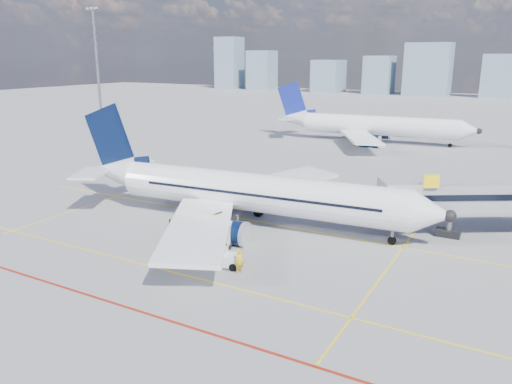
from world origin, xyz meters
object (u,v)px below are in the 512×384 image
Objects in this scene: second_aircraft at (370,126)px; ramp_worker at (240,261)px; main_aircraft at (242,192)px; baggage_tug at (223,257)px; belt_loader at (191,224)px; cargo_dolly at (211,233)px.

second_aircraft reaches higher than ramp_worker.
main_aircraft reaches higher than second_aircraft.
main_aircraft is 11.33m from baggage_tug.
baggage_tug is at bearing -29.04° from belt_loader.
main_aircraft is at bearing 67.14° from ramp_worker.
second_aircraft reaches higher than baggage_tug.
ramp_worker is (9.26, -6.24, 0.33)m from belt_loader.
baggage_tug is 0.64× the size of cargo_dolly.
second_aircraft reaches higher than cargo_dolly.
cargo_dolly is 0.69× the size of belt_loader.
cargo_dolly is at bearing -23.10° from belt_loader.
main_aircraft is 7.30m from cargo_dolly.
cargo_dolly is at bearing -87.06° from main_aircraft.
ramp_worker is at bearing -25.00° from belt_loader.
belt_loader reaches higher than cargo_dolly.
belt_loader is 3.18× the size of ramp_worker.
cargo_dolly is (0.93, -6.95, -2.04)m from main_aircraft.
main_aircraft is 1.00× the size of second_aircraft.
main_aircraft reaches higher than belt_loader.
baggage_tug is 1.41× the size of ramp_worker.
ramp_worker reaches higher than baggage_tug.
ramp_worker is at bearing -86.64° from second_aircraft.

